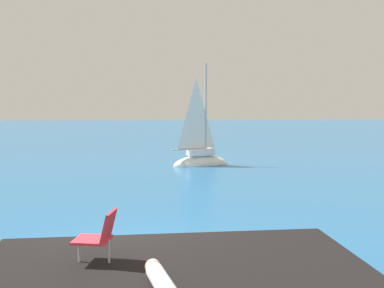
{
  "coord_description": "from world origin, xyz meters",
  "views": [
    {
      "loc": [
        1.01,
        -9.47,
        3.37
      ],
      "look_at": [
        1.96,
        11.36,
        1.46
      ],
      "focal_mm": 41.58,
      "sensor_mm": 36.0,
      "label": 1
    }
  ],
  "objects": [
    {
      "name": "ground_plane",
      "position": [
        0.0,
        0.0,
        0.0
      ],
      "size": [
        160.0,
        160.0,
        0.0
      ],
      "primitive_type": "plane",
      "color": "#236093"
    },
    {
      "name": "boulder_seaward",
      "position": [
        0.85,
        -0.87,
        0.0
      ],
      "size": [
        1.74,
        1.82,
        1.12
      ],
      "primitive_type": "cube",
      "rotation": [
        -0.13,
        0.15,
        2.01
      ],
      "color": "black",
      "rests_on": "ground"
    },
    {
      "name": "boulder_inland",
      "position": [
        1.29,
        -1.39,
        0.0
      ],
      "size": [
        1.71,
        1.46,
        0.98
      ],
      "primitive_type": "cube",
      "rotation": [
        -0.06,
        -0.16,
        0.37
      ],
      "color": "black",
      "rests_on": "ground"
    },
    {
      "name": "sailboat_near",
      "position": [
        2.56,
        14.55,
        0.33
      ],
      "size": [
        3.36,
        2.15,
        6.07
      ],
      "rotation": [
        0.0,
        0.0,
        0.36
      ],
      "color": "white",
      "rests_on": "ground"
    },
    {
      "name": "person_sunbather",
      "position": [
        0.91,
        -4.12,
        1.08
      ],
      "size": [
        0.62,
        1.73,
        0.25
      ],
      "rotation": [
        0.0,
        0.0,
        4.97
      ],
      "color": "white",
      "rests_on": "shore_ledge"
    },
    {
      "name": "beach_chair",
      "position": [
        -0.09,
        -2.88,
        1.41
      ],
      "size": [
        0.66,
        0.56,
        0.8
      ],
      "rotation": [
        0.0,
        0.0,
        2.99
      ],
      "color": "#E03342",
      "rests_on": "shore_ledge"
    }
  ]
}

